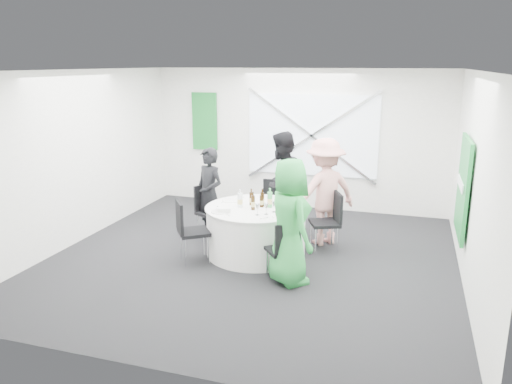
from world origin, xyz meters
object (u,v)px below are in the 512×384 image
(chair_back_left, at_px, (208,207))
(green_water_bottle, at_px, (270,200))
(chair_back, at_px, (273,202))
(clear_water_bottle, at_px, (240,200))
(person_woman_pink, at_px, (324,192))
(chair_front_left, at_px, (188,227))
(person_man_back, at_px, (281,183))
(chair_front_right, at_px, (284,247))
(chair_back_right, at_px, (330,217))
(person_man_back_left, at_px, (209,194))
(banquet_table, at_px, (256,231))
(person_woman_green, at_px, (289,222))

(chair_back_left, height_order, green_water_bottle, green_water_bottle)
(chair_back, xyz_separation_m, clear_water_bottle, (-0.20, -1.15, 0.33))
(person_woman_pink, xyz_separation_m, green_water_bottle, (-0.71, -0.74, 0.00))
(chair_back, height_order, clear_water_bottle, clear_water_bottle)
(chair_front_left, bearing_deg, person_man_back, -65.32)
(chair_front_right, height_order, green_water_bottle, green_water_bottle)
(green_water_bottle, bearing_deg, person_man_back, 94.90)
(chair_back_right, bearing_deg, chair_front_left, -84.37)
(person_man_back, bearing_deg, person_man_back_left, -53.12)
(chair_back, bearing_deg, chair_front_right, -71.88)
(chair_front_left, bearing_deg, person_woman_pink, -87.20)
(person_man_back, bearing_deg, chair_front_right, 21.64)
(chair_front_right, relative_size, person_woman_pink, 0.48)
(chair_front_left, height_order, person_man_back_left, person_man_back_left)
(chair_front_right, bearing_deg, clear_water_bottle, -79.03)
(banquet_table, xyz_separation_m, chair_front_right, (0.66, -0.84, 0.11))
(chair_back_left, xyz_separation_m, green_water_bottle, (1.22, -0.46, 0.35))
(banquet_table, bearing_deg, person_man_back_left, 154.51)
(person_woman_pink, xyz_separation_m, person_woman_green, (-0.18, -1.64, -0.02))
(chair_back_left, bearing_deg, chair_front_right, -101.87)
(person_woman_green, bearing_deg, chair_back_right, -55.46)
(chair_back_left, distance_m, chair_front_left, 1.15)
(chair_front_right, height_order, person_man_back, person_man_back)
(banquet_table, xyz_separation_m, person_woman_pink, (0.91, 0.80, 0.50))
(chair_back_left, relative_size, chair_front_left, 0.95)
(banquet_table, xyz_separation_m, chair_back_right, (1.07, 0.48, 0.18))
(chair_back_right, xyz_separation_m, person_woman_green, (-0.34, -1.32, 0.30))
(chair_back, height_order, person_man_back, person_man_back)
(person_man_back_left, distance_m, green_water_bottle, 1.24)
(chair_back_left, distance_m, person_woman_green, 2.23)
(chair_front_left, relative_size, person_woman_green, 0.56)
(person_woman_pink, bearing_deg, chair_front_left, -2.45)
(person_man_back, height_order, green_water_bottle, person_man_back)
(chair_back, xyz_separation_m, chair_back_left, (-0.98, -0.57, -0.02))
(banquet_table, relative_size, chair_back_right, 1.65)
(chair_front_right, bearing_deg, green_water_bottle, -101.22)
(chair_back_right, xyz_separation_m, person_man_back, (-0.96, 0.63, 0.33))
(chair_back_left, xyz_separation_m, person_woman_green, (1.74, -1.36, 0.33))
(chair_front_right, distance_m, person_man_back_left, 2.10)
(chair_back, relative_size, person_woman_pink, 0.53)
(chair_back_right, xyz_separation_m, chair_front_left, (-1.93, -1.11, 0.00))
(chair_back_left, xyz_separation_m, clear_water_bottle, (0.78, -0.58, 0.34))
(chair_back_right, relative_size, green_water_bottle, 3.16)
(chair_back_left, distance_m, chair_back_right, 2.09)
(chair_front_right, bearing_deg, chair_back, -108.41)
(chair_back_left, height_order, chair_front_right, chair_back_left)
(chair_back_left, bearing_deg, banquet_table, -90.00)
(chair_front_right, xyz_separation_m, chair_front_left, (-1.52, 0.21, 0.06))
(person_woman_green, distance_m, clear_water_bottle, 1.23)
(chair_front_left, relative_size, clear_water_bottle, 3.40)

